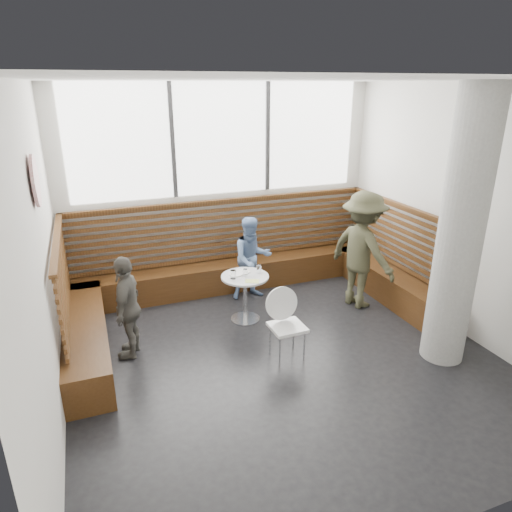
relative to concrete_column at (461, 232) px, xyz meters
name	(u,v)px	position (x,y,z in m)	size (l,w,h in m)	color
room	(288,235)	(-1.85, 0.60, 0.00)	(5.00, 5.00, 3.20)	silver
booth	(238,276)	(-1.85, 2.37, -1.19)	(5.00, 2.50, 1.44)	#3D230F
concrete_column	(461,232)	(0.00, 0.00, 0.00)	(0.50, 0.50, 3.20)	gray
wall_art	(35,181)	(-4.31, 1.00, 0.70)	(0.50, 0.50, 0.03)	white
cafe_table	(245,289)	(-1.97, 1.72, -1.11)	(0.66, 0.66, 0.68)	silver
cafe_chair	(285,318)	(-1.82, 0.69, -1.09)	(0.42, 0.41, 0.87)	white
adult_man	(362,250)	(-0.19, 1.58, -0.72)	(1.13, 0.65, 1.75)	#42432C
child_back	(252,258)	(-1.61, 2.40, -0.95)	(0.63, 0.49, 1.30)	#6987B7
child_left	(128,307)	(-3.58, 1.40, -0.95)	(0.76, 0.32, 1.29)	#5C5A53
plate_near	(236,274)	(-2.06, 1.81, -0.91)	(0.20, 0.20, 0.01)	white
plate_far	(244,272)	(-1.94, 1.86, -0.91)	(0.18, 0.18, 0.01)	white
glass_left	(233,274)	(-2.15, 1.69, -0.86)	(0.08, 0.08, 0.12)	white
glass_mid	(245,273)	(-1.97, 1.71, -0.87)	(0.07, 0.07, 0.11)	white
glass_right	(259,269)	(-1.75, 1.76, -0.87)	(0.07, 0.07, 0.11)	white
menu_card	(252,281)	(-1.94, 1.51, -0.92)	(0.19, 0.13, 0.00)	#A5C64C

